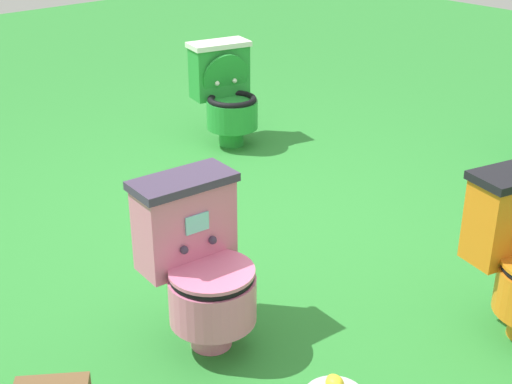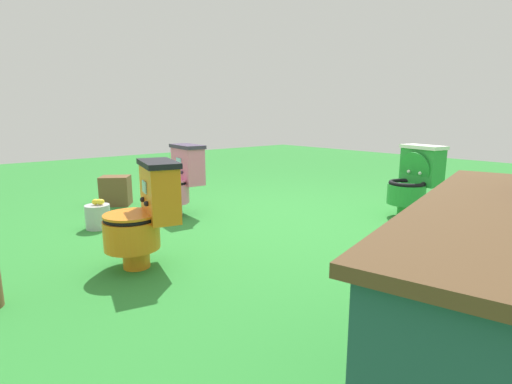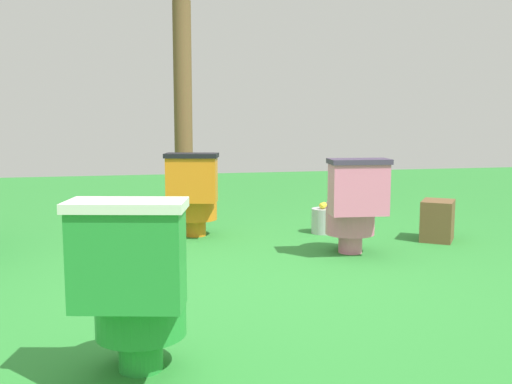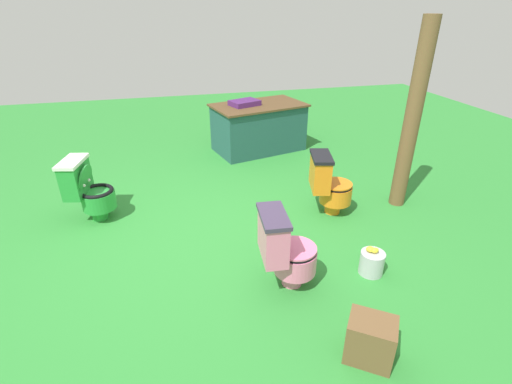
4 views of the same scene
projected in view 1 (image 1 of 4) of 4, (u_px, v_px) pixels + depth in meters
ground at (260, 230)px, 4.06m from camera, size 14.00×14.00×0.00m
toilet_green at (226, 93)px, 5.18m from camera, size 0.57×0.50×0.73m
toilet_pink at (200, 263)px, 3.00m from camera, size 0.53×0.45×0.73m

